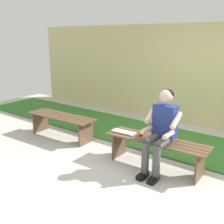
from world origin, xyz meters
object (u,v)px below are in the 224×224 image
at_px(book_open, 124,132).
at_px(person_seated, 161,128).
at_px(bench_near, 156,146).
at_px(apple, 141,134).
at_px(bench_far, 61,121).

bearing_deg(book_open, person_seated, 173.77).
height_order(bench_near, apple, apple).
xyz_separation_m(person_seated, book_open, (0.70, -0.05, -0.23)).
relative_size(bench_near, apple, 21.06).
relative_size(bench_near, bench_far, 1.07).
height_order(bench_near, bench_far, same).
distance_m(bench_far, apple, 1.90).
bearing_deg(book_open, bench_near, -177.13).
height_order(person_seated, apple, person_seated).
bearing_deg(apple, person_seated, 168.37).
relative_size(bench_far, book_open, 3.68).
xyz_separation_m(bench_far, book_open, (-1.58, 0.05, 0.13)).
bearing_deg(bench_far, person_seated, 177.46).
distance_m(bench_far, person_seated, 2.31).
bearing_deg(bench_far, bench_near, 180.00).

